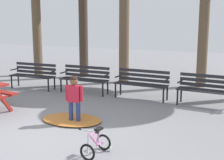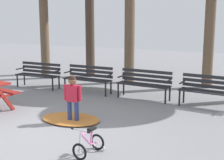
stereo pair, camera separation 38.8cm
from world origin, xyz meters
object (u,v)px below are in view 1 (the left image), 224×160
(park_bench_far_left, at_px, (34,74))
(park_bench_left, at_px, (85,77))
(park_bench_right, at_px, (142,82))
(park_bench_far_right, at_px, (208,88))
(child_standing, at_px, (74,95))
(kids_bicycle, at_px, (96,144))

(park_bench_far_left, relative_size, park_bench_left, 1.00)
(park_bench_right, bearing_deg, park_bench_far_right, -2.71)
(park_bench_left, bearing_deg, park_bench_far_right, -0.85)
(park_bench_far_left, bearing_deg, child_standing, -40.11)
(kids_bicycle, bearing_deg, child_standing, 132.16)
(park_bench_far_left, bearing_deg, park_bench_right, 2.62)
(park_bench_far_left, distance_m, child_standing, 4.13)
(kids_bicycle, bearing_deg, park_bench_left, 120.86)
(park_bench_left, height_order, park_bench_far_right, same)
(park_bench_left, height_order, park_bench_right, same)
(park_bench_far_left, xyz_separation_m, park_bench_right, (3.81, 0.17, 0.00))
(park_bench_far_left, distance_m, kids_bicycle, 5.95)
(child_standing, bearing_deg, park_bench_right, 77.16)
(park_bench_far_right, distance_m, kids_bicycle, 4.32)
(park_bench_right, height_order, child_standing, child_standing)
(park_bench_left, bearing_deg, park_bench_far_left, -175.77)
(park_bench_far_left, xyz_separation_m, park_bench_left, (1.90, 0.14, 0.00))
(park_bench_far_right, xyz_separation_m, child_standing, (-2.55, -2.75, 0.14))
(park_bench_far_left, xyz_separation_m, kids_bicycle, (4.38, -4.01, -0.31))
(park_bench_far_left, height_order, park_bench_right, same)
(park_bench_left, relative_size, park_bench_far_right, 0.98)
(park_bench_left, height_order, kids_bicycle, park_bench_left)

